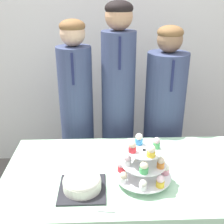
% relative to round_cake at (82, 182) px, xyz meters
% --- Properties ---
extents(wall_back, '(9.00, 0.06, 2.70)m').
position_rel_round_cake_xyz_m(wall_back, '(0.27, 1.49, 0.58)').
color(wall_back, silver).
rests_on(wall_back, ground_plane).
extents(table, '(1.45, 0.77, 0.73)m').
position_rel_round_cake_xyz_m(table, '(0.27, 0.16, -0.41)').
color(table, '#A8DBB2').
rests_on(table, ground_plane).
extents(round_cake, '(0.24, 0.24, 0.10)m').
position_rel_round_cake_xyz_m(round_cake, '(0.00, 0.00, 0.00)').
color(round_cake, '#232328').
rests_on(round_cake, table).
extents(cake_knife, '(0.27, 0.05, 0.01)m').
position_rel_round_cake_xyz_m(cake_knife, '(0.17, -0.16, -0.05)').
color(cake_knife, silver).
rests_on(cake_knife, table).
extents(cupcake_stand, '(0.29, 0.29, 0.26)m').
position_rel_round_cake_xyz_m(cupcake_stand, '(0.32, 0.06, 0.07)').
color(cupcake_stand, silver).
rests_on(cupcake_stand, table).
extents(student_0, '(0.25, 0.26, 1.50)m').
position_rel_round_cake_xyz_m(student_0, '(-0.09, 0.81, -0.04)').
color(student_0, '#384266').
rests_on(student_0, ground_plane).
extents(student_1, '(0.25, 0.25, 1.61)m').
position_rel_round_cake_xyz_m(student_1, '(0.23, 0.81, 0.02)').
color(student_1, '#384266').
rests_on(student_1, ground_plane).
extents(student_2, '(0.30, 0.31, 1.45)m').
position_rel_round_cake_xyz_m(student_2, '(0.59, 0.81, -0.09)').
color(student_2, '#384266').
rests_on(student_2, ground_plane).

